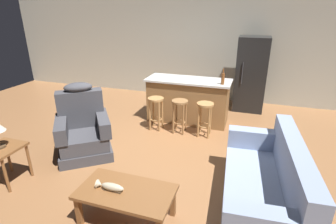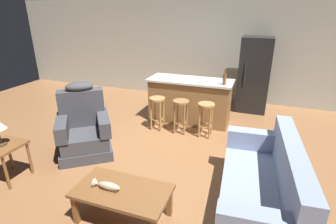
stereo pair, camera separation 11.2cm
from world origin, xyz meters
The scene contains 13 objects.
ground_plane centered at (0.00, 0.00, 0.00)m, with size 12.00×12.00×0.00m.
back_wall centered at (0.00, 3.12, 1.30)m, with size 12.00×0.05×2.60m.
coffee_table centered at (0.06, -1.77, 0.36)m, with size 1.10×0.60×0.42m.
fish_figurine centered at (-0.12, -1.81, 0.46)m, with size 0.34×0.10×0.10m.
couch centered at (1.59, -1.10, 0.34)m, with size 0.98×1.96×0.94m.
recliner_near_lamp centered at (-1.35, -0.56, 0.42)m, with size 1.18×1.18×1.20m.
end_table centered at (-1.91, -1.62, 0.46)m, with size 0.48×0.48×0.56m.
kitchen_island centered at (0.00, 1.35, 0.48)m, with size 1.80×0.70×0.95m.
bar_stool_left centered at (-0.51, 0.72, 0.47)m, with size 0.32×0.32×0.68m.
bar_stool_middle centered at (-0.01, 0.72, 0.47)m, with size 0.32×0.32×0.68m.
bar_stool_right centered at (0.49, 0.72, 0.47)m, with size 0.32×0.32×0.68m.
refrigerator centered at (1.24, 2.55, 0.88)m, with size 0.70×0.69×1.76m.
bottle_tall_green centered at (0.74, 1.17, 1.07)m, with size 0.07×0.07×0.32m.
Camera 1 is at (1.28, -3.94, 2.35)m, focal length 28.00 mm.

